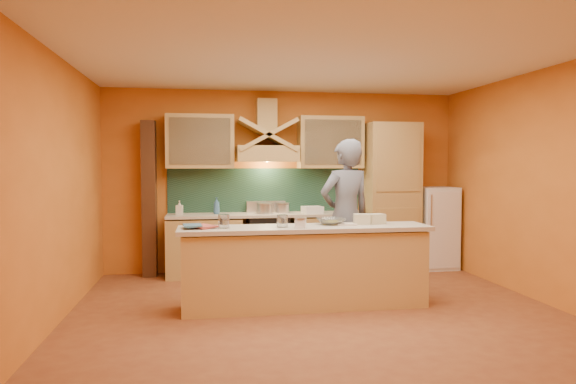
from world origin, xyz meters
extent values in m
cube|color=brown|center=(0.00, 0.00, 0.00)|extent=(5.50, 5.00, 0.01)
cube|color=white|center=(0.00, 0.00, 2.80)|extent=(5.50, 5.00, 0.01)
cube|color=orange|center=(0.00, 2.50, 1.40)|extent=(5.50, 0.02, 2.80)
cube|color=orange|center=(0.00, -2.50, 1.40)|extent=(5.50, 0.02, 2.80)
cube|color=orange|center=(-2.75, 0.00, 1.40)|extent=(0.02, 5.00, 2.80)
cube|color=orange|center=(2.75, 0.00, 1.40)|extent=(0.02, 5.00, 2.80)
cube|color=tan|center=(-1.25, 2.20, 0.43)|extent=(1.10, 0.60, 0.86)
cube|color=tan|center=(0.65, 2.20, 0.43)|extent=(1.10, 0.60, 0.86)
cube|color=beige|center=(-0.30, 2.20, 0.90)|extent=(3.00, 0.62, 0.04)
cube|color=black|center=(-0.30, 2.20, 0.45)|extent=(0.60, 0.58, 0.90)
cube|color=#19372B|center=(-0.30, 2.48, 1.25)|extent=(3.00, 0.03, 0.70)
cube|color=tan|center=(-0.30, 2.25, 1.82)|extent=(0.92, 0.50, 0.24)
cube|color=tan|center=(-0.30, 2.35, 2.40)|extent=(0.30, 0.30, 0.50)
cube|color=tan|center=(-1.30, 2.33, 2.00)|extent=(1.00, 0.35, 0.80)
cube|color=tan|center=(0.70, 2.33, 2.00)|extent=(1.00, 0.35, 0.80)
cube|color=tan|center=(1.65, 2.20, 1.15)|extent=(0.80, 0.60, 2.30)
cube|color=white|center=(2.40, 2.20, 0.65)|extent=(0.58, 0.60, 1.30)
cube|color=#472816|center=(-2.05, 2.35, 1.15)|extent=(0.20, 0.30, 2.30)
cube|color=#DCBA70|center=(-0.10, 0.30, 0.44)|extent=(2.80, 0.55, 0.88)
cube|color=beige|center=(-0.10, 0.30, 0.92)|extent=(2.90, 0.62, 0.05)
imported|color=slate|center=(0.56, 0.94, 0.99)|extent=(0.82, 0.65, 1.98)
cylinder|color=#AFB0B6|center=(-0.34, 2.19, 0.98)|extent=(0.30, 0.30, 0.16)
cylinder|color=silver|center=(-0.07, 2.25, 0.97)|extent=(0.23, 0.23, 0.15)
imported|color=silver|center=(-1.61, 2.19, 1.02)|extent=(0.11, 0.11, 0.21)
imported|color=#376497|center=(-1.07, 2.21, 1.04)|extent=(0.13, 0.13, 0.25)
imported|color=silver|center=(0.41, 2.29, 0.96)|extent=(0.28, 0.28, 0.07)
cube|color=white|center=(0.38, 2.14, 0.97)|extent=(0.33, 0.28, 0.10)
imported|color=#BE4D43|center=(-1.36, 0.27, 0.96)|extent=(0.36, 0.38, 0.03)
imported|color=#39637E|center=(-1.48, 0.28, 0.98)|extent=(0.23, 0.29, 0.02)
cylinder|color=silver|center=(-1.03, 0.29, 1.02)|extent=(0.15, 0.15, 0.15)
cylinder|color=white|center=(-0.37, 0.26, 1.01)|extent=(0.16, 0.16, 0.14)
cube|color=white|center=(-0.19, 0.14, 0.99)|extent=(0.15, 0.15, 0.10)
imported|color=silver|center=(0.23, 0.41, 0.98)|extent=(0.39, 0.39, 0.08)
cube|color=beige|center=(0.41, 0.35, 0.95)|extent=(0.25, 0.20, 0.02)
cube|color=beige|center=(0.60, 0.38, 1.01)|extent=(0.22, 0.19, 0.12)
cube|color=beige|center=(0.78, 0.40, 1.00)|extent=(0.22, 0.18, 0.12)
camera|label=1|loc=(-1.25, -5.47, 1.65)|focal=32.00mm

